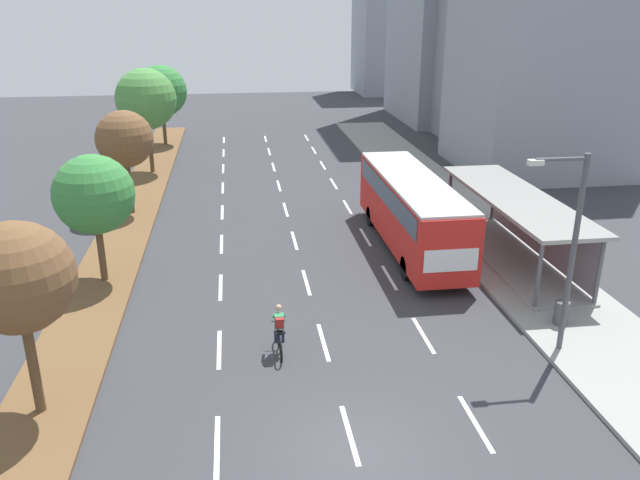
{
  "coord_description": "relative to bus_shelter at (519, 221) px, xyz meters",
  "views": [
    {
      "loc": [
        -2.7,
        -13.03,
        10.78
      ],
      "look_at": [
        0.8,
        12.29,
        1.2
      ],
      "focal_mm": 35.55,
      "sensor_mm": 36.0,
      "label": 1
    }
  ],
  "objects": [
    {
      "name": "ground_plane",
      "position": [
        -9.53,
        -11.75,
        -1.87
      ],
      "size": [
        140.0,
        140.0,
        0.0
      ],
      "primitive_type": "plane",
      "color": "#38383D"
    },
    {
      "name": "median_strip",
      "position": [
        -17.83,
        8.25,
        -1.81
      ],
      "size": [
        2.6,
        52.0,
        0.12
      ],
      "primitive_type": "cube",
      "color": "brown",
      "rests_on": "ground"
    },
    {
      "name": "sidewalk_right",
      "position": [
        -0.28,
        8.25,
        -1.79
      ],
      "size": [
        4.5,
        52.0,
        0.15
      ],
      "primitive_type": "cube",
      "color": "gray",
      "rests_on": "ground"
    },
    {
      "name": "lane_divider_left",
      "position": [
        -13.03,
        6.31,
        -1.86
      ],
      "size": [
        0.14,
        47.1,
        0.01
      ],
      "color": "white",
      "rests_on": "ground"
    },
    {
      "name": "lane_divider_center",
      "position": [
        -9.53,
        6.31,
        -1.86
      ],
      "size": [
        0.14,
        47.1,
        0.01
      ],
      "color": "white",
      "rests_on": "ground"
    },
    {
      "name": "lane_divider_right",
      "position": [
        -6.03,
        6.31,
        -1.86
      ],
      "size": [
        0.14,
        47.1,
        0.01
      ],
      "color": "white",
      "rests_on": "ground"
    },
    {
      "name": "bus_shelter",
      "position": [
        0.0,
        0.0,
        0.0
      ],
      "size": [
        2.9,
        10.84,
        2.86
      ],
      "color": "gray",
      "rests_on": "sidewalk_right"
    },
    {
      "name": "bus",
      "position": [
        -4.28,
        2.11,
        0.2
      ],
      "size": [
        2.54,
        11.29,
        3.37
      ],
      "color": "red",
      "rests_on": "ground"
    },
    {
      "name": "cyclist",
      "position": [
        -11.04,
        -6.59,
        -1.08
      ],
      "size": [
        0.46,
        1.82,
        1.71
      ],
      "color": "black",
      "rests_on": "ground"
    },
    {
      "name": "median_tree_nearest",
      "position": [
        -17.92,
        -8.94,
        2.27
      ],
      "size": [
        2.97,
        2.97,
        5.52
      ],
      "color": "brown",
      "rests_on": "median_strip"
    },
    {
      "name": "median_tree_second",
      "position": [
        -17.75,
        0.05,
        1.87
      ],
      "size": [
        3.16,
        3.16,
        5.21
      ],
      "color": "brown",
      "rests_on": "median_strip"
    },
    {
      "name": "median_tree_third",
      "position": [
        -17.85,
        9.03,
        2.25
      ],
      "size": [
        2.98,
        2.98,
        5.51
      ],
      "color": "brown",
      "rests_on": "median_strip"
    },
    {
      "name": "median_tree_fourth",
      "position": [
        -17.73,
        18.02,
        3.07
      ],
      "size": [
        3.93,
        3.93,
        6.8
      ],
      "color": "brown",
      "rests_on": "median_strip"
    },
    {
      "name": "median_tree_fifth",
      "position": [
        -17.66,
        27.0,
        2.45
      ],
      "size": [
        4.0,
        4.0,
        6.2
      ],
      "color": "brown",
      "rests_on": "median_strip"
    },
    {
      "name": "streetlight",
      "position": [
        -2.11,
        -7.76,
        2.02
      ],
      "size": [
        1.91,
        0.24,
        6.5
      ],
      "color": "#4C4C51",
      "rests_on": "sidewalk_right"
    },
    {
      "name": "trash_bin",
      "position": [
        -1.08,
        -6.18,
        -1.29
      ],
      "size": [
        0.52,
        0.52,
        0.85
      ],
      "primitive_type": "cylinder",
      "color": "#4C4C51",
      "rests_on": "sidewalk_right"
    },
    {
      "name": "building_near_right",
      "position": [
        8.48,
        15.92,
        6.08
      ],
      "size": [
        10.64,
        10.24,
        15.89
      ],
      "primitive_type": "cube",
      "color": "#8E939E",
      "rests_on": "ground"
    },
    {
      "name": "building_mid_right",
      "position": [
        11.06,
        28.48,
        7.53
      ],
      "size": [
        11.68,
        9.42,
        18.79
      ],
      "primitive_type": "cube",
      "color": "gray",
      "rests_on": "ground"
    },
    {
      "name": "building_tall_right",
      "position": [
        7.56,
        56.37,
        7.83
      ],
      "size": [
        7.61,
        9.16,
        19.39
      ],
      "primitive_type": "cube",
      "color": "#8E939E",
      "rests_on": "ground"
    }
  ]
}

